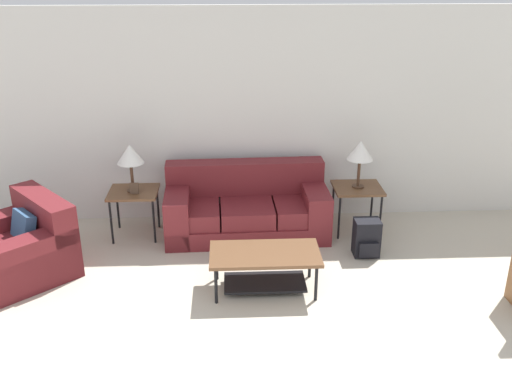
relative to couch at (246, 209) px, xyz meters
name	(u,v)px	position (x,y,z in m)	size (l,w,h in m)	color
wall_back	(255,117)	(0.13, 0.51, 1.00)	(9.05, 0.06, 2.60)	silver
couch	(246,209)	(0.00, 0.00, 0.00)	(1.93, 0.91, 0.82)	maroon
armchair	(20,249)	(-2.39, -0.86, -0.01)	(1.40, 1.41, 0.80)	maroon
coffee_table	(265,262)	(0.14, -1.31, 0.01)	(1.08, 0.56, 0.42)	brown
side_table_left	(134,196)	(-1.32, -0.02, 0.22)	(0.57, 0.50, 0.57)	brown
side_table_right	(357,191)	(1.32, -0.02, 0.22)	(0.57, 0.50, 0.57)	brown
table_lamp_left	(130,155)	(-1.32, -0.02, 0.72)	(0.31, 0.31, 0.57)	#472D1E
table_lamp_right	(360,151)	(1.32, -0.02, 0.72)	(0.31, 0.31, 0.57)	#472D1E
backpack	(367,238)	(1.31, -0.64, -0.09)	(0.28, 0.29, 0.42)	black
picture_frame	(134,188)	(-1.29, -0.10, 0.34)	(0.10, 0.04, 0.13)	#4C3828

